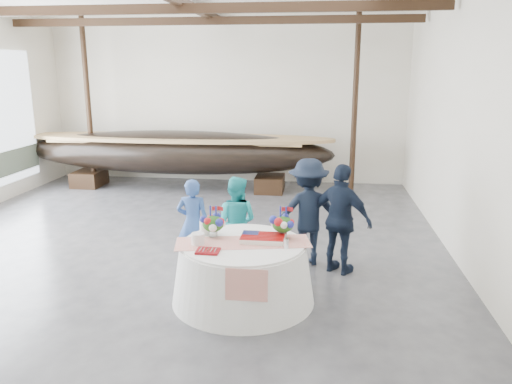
# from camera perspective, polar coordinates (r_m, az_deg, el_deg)

# --- Properties ---
(floor) EXTENTS (10.00, 12.00, 0.01)m
(floor) POSITION_cam_1_polar(r_m,az_deg,el_deg) (9.05, -10.34, -6.85)
(floor) COLOR #3D3D42
(floor) RESTS_ON ground
(wall_back) EXTENTS (10.00, 0.02, 4.50)m
(wall_back) POSITION_cam_1_polar(r_m,az_deg,el_deg) (14.32, -3.44, 10.26)
(wall_back) COLOR silver
(wall_back) RESTS_ON ground
(wall_right) EXTENTS (0.02, 12.00, 4.50)m
(wall_right) POSITION_cam_1_polar(r_m,az_deg,el_deg) (8.42, 23.57, 6.47)
(wall_right) COLOR silver
(wall_right) RESTS_ON ground
(pavilion_structure) EXTENTS (9.80, 11.76, 4.50)m
(pavilion_structure) POSITION_cam_1_polar(r_m,az_deg,el_deg) (9.27, -9.90, 18.87)
(pavilion_structure) COLOR black
(pavilion_structure) RESTS_ON ground
(longboat_display) EXTENTS (8.38, 1.68, 1.57)m
(longboat_display) POSITION_cam_1_polar(r_m,az_deg,el_deg) (13.50, -9.09, 4.55)
(longboat_display) COLOR black
(longboat_display) RESTS_ON ground
(banquet_table) EXTENTS (1.99, 1.99, 0.85)m
(banquet_table) POSITION_cam_1_polar(r_m,az_deg,el_deg) (7.04, -1.47, -9.07)
(banquet_table) COLOR white
(banquet_table) RESTS_ON ground
(tabletop_items) EXTENTS (1.91, 0.99, 0.40)m
(tabletop_items) POSITION_cam_1_polar(r_m,az_deg,el_deg) (6.98, -1.28, -4.24)
(tabletop_items) COLOR red
(tabletop_items) RESTS_ON banquet_table
(guest_woman_blue) EXTENTS (0.54, 0.36, 1.46)m
(guest_woman_blue) POSITION_cam_1_polar(r_m,az_deg,el_deg) (8.20, -7.21, -3.51)
(guest_woman_blue) COLOR #2B4A8A
(guest_woman_blue) RESTS_ON ground
(guest_woman_teal) EXTENTS (0.82, 0.69, 1.50)m
(guest_woman_teal) POSITION_cam_1_polar(r_m,az_deg,el_deg) (8.15, -2.34, -3.38)
(guest_woman_teal) COLOR #23AFB5
(guest_woman_teal) RESTS_ON ground
(guest_man_left) EXTENTS (1.25, 0.86, 1.78)m
(guest_man_left) POSITION_cam_1_polar(r_m,az_deg,el_deg) (8.23, 5.97, -2.28)
(guest_man_left) COLOR black
(guest_man_left) RESTS_ON ground
(guest_man_right) EXTENTS (1.11, 0.90, 1.76)m
(guest_man_right) POSITION_cam_1_polar(r_m,az_deg,el_deg) (7.92, 9.71, -3.12)
(guest_man_right) COLOR #141E31
(guest_man_right) RESTS_ON ground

